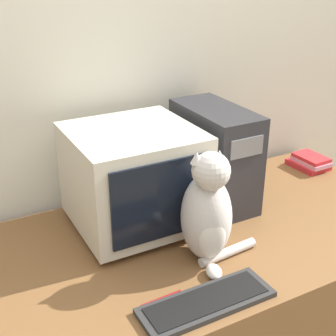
# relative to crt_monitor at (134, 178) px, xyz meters

# --- Properties ---
(wall_back) EXTENTS (7.00, 0.05, 2.50)m
(wall_back) POSITION_rel_crt_monitor_xyz_m (0.22, 0.33, 0.32)
(wall_back) COLOR beige
(wall_back) RESTS_ON ground_plane
(desk) EXTENTS (1.78, 0.90, 0.73)m
(desk) POSITION_rel_crt_monitor_xyz_m (0.22, -0.18, -0.57)
(desk) COLOR brown
(desk) RESTS_ON ground_plane
(crt_monitor) EXTENTS (0.45, 0.45, 0.39)m
(crt_monitor) POSITION_rel_crt_monitor_xyz_m (0.00, 0.00, 0.00)
(crt_monitor) COLOR beige
(crt_monitor) RESTS_ON desk
(computer_tower) EXTENTS (0.21, 0.42, 0.41)m
(computer_tower) POSITION_rel_crt_monitor_xyz_m (0.38, 0.03, 0.00)
(computer_tower) COLOR #28282D
(computer_tower) RESTS_ON desk
(keyboard) EXTENTS (0.43, 0.14, 0.02)m
(keyboard) POSITION_rel_crt_monitor_xyz_m (-0.00, -0.53, -0.19)
(keyboard) COLOR #2D2D2D
(keyboard) RESTS_ON desk
(cat) EXTENTS (0.30, 0.28, 0.42)m
(cat) POSITION_rel_crt_monitor_xyz_m (0.13, -0.32, -0.03)
(cat) COLOR silver
(cat) RESTS_ON desk
(book_stack) EXTENTS (0.15, 0.20, 0.06)m
(book_stack) POSITION_rel_crt_monitor_xyz_m (0.99, 0.08, -0.17)
(book_stack) COLOR red
(book_stack) RESTS_ON desk
(pen) EXTENTS (0.14, 0.01, 0.01)m
(pen) POSITION_rel_crt_monitor_xyz_m (-0.11, -0.44, -0.20)
(pen) COLOR maroon
(pen) RESTS_ON desk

